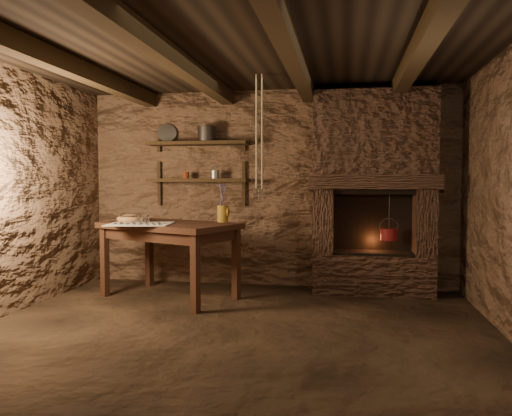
% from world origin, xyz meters
% --- Properties ---
extents(floor, '(4.50, 4.50, 0.00)m').
position_xyz_m(floor, '(0.00, 0.00, 0.00)').
color(floor, black).
rests_on(floor, ground).
extents(back_wall, '(4.50, 0.04, 2.40)m').
position_xyz_m(back_wall, '(0.00, 2.00, 1.20)').
color(back_wall, brown).
rests_on(back_wall, floor).
extents(front_wall, '(4.50, 0.04, 2.40)m').
position_xyz_m(front_wall, '(0.00, -2.00, 1.20)').
color(front_wall, brown).
rests_on(front_wall, floor).
extents(ceiling, '(4.50, 4.00, 0.04)m').
position_xyz_m(ceiling, '(0.00, 0.00, 2.40)').
color(ceiling, black).
rests_on(ceiling, back_wall).
extents(beam_far_left, '(0.14, 3.95, 0.16)m').
position_xyz_m(beam_far_left, '(-1.50, 0.00, 2.31)').
color(beam_far_left, black).
rests_on(beam_far_left, ceiling).
extents(beam_mid_left, '(0.14, 3.95, 0.16)m').
position_xyz_m(beam_mid_left, '(-0.50, 0.00, 2.31)').
color(beam_mid_left, black).
rests_on(beam_mid_left, ceiling).
extents(beam_mid_right, '(0.14, 3.95, 0.16)m').
position_xyz_m(beam_mid_right, '(0.50, 0.00, 2.31)').
color(beam_mid_right, black).
rests_on(beam_mid_right, ceiling).
extents(beam_far_right, '(0.14, 3.95, 0.16)m').
position_xyz_m(beam_far_right, '(1.50, 0.00, 2.31)').
color(beam_far_right, black).
rests_on(beam_far_right, ceiling).
extents(shelf_lower, '(1.25, 0.30, 0.04)m').
position_xyz_m(shelf_lower, '(-0.85, 1.84, 1.30)').
color(shelf_lower, black).
rests_on(shelf_lower, back_wall).
extents(shelf_upper, '(1.25, 0.30, 0.04)m').
position_xyz_m(shelf_upper, '(-0.85, 1.84, 1.75)').
color(shelf_upper, black).
rests_on(shelf_upper, back_wall).
extents(hearth, '(1.43, 0.51, 2.30)m').
position_xyz_m(hearth, '(1.25, 1.77, 1.23)').
color(hearth, '#3E291F').
rests_on(hearth, floor).
extents(work_table, '(1.66, 1.33, 0.83)m').
position_xyz_m(work_table, '(-0.96, 1.13, 0.45)').
color(work_table, black).
rests_on(work_table, floor).
extents(linen_cloth, '(0.71, 0.61, 0.01)m').
position_xyz_m(linen_cloth, '(-1.19, 0.87, 0.84)').
color(linen_cloth, beige).
rests_on(linen_cloth, work_table).
extents(pewter_cutlery_row, '(0.56, 0.29, 0.01)m').
position_xyz_m(pewter_cutlery_row, '(-1.19, 0.85, 0.85)').
color(pewter_cutlery_row, gray).
rests_on(pewter_cutlery_row, linen_cloth).
extents(drinking_glasses, '(0.21, 0.06, 0.08)m').
position_xyz_m(drinking_glasses, '(-1.17, 0.99, 0.88)').
color(drinking_glasses, silver).
rests_on(drinking_glasses, linen_cloth).
extents(stoneware_jug, '(0.15, 0.15, 0.43)m').
position_xyz_m(stoneware_jug, '(-0.41, 1.32, 1.02)').
color(stoneware_jug, '#A57620').
rests_on(stoneware_jug, work_table).
extents(wooden_bowl, '(0.37, 0.37, 0.10)m').
position_xyz_m(wooden_bowl, '(-1.44, 1.16, 0.87)').
color(wooden_bowl, olive).
rests_on(wooden_bowl, work_table).
extents(iron_stockpot, '(0.25, 0.25, 0.16)m').
position_xyz_m(iron_stockpot, '(-0.74, 1.84, 1.85)').
color(iron_stockpot, '#2B2926').
rests_on(iron_stockpot, shelf_upper).
extents(tin_pan, '(0.26, 0.17, 0.24)m').
position_xyz_m(tin_pan, '(-1.28, 1.94, 1.89)').
color(tin_pan, '#A4A39E').
rests_on(tin_pan, shelf_upper).
extents(small_kettle, '(0.15, 0.12, 0.15)m').
position_xyz_m(small_kettle, '(-0.63, 1.84, 1.37)').
color(small_kettle, '#A4A39E').
rests_on(small_kettle, shelf_lower).
extents(rusty_tin, '(0.10, 0.10, 0.08)m').
position_xyz_m(rusty_tin, '(-1.01, 1.84, 1.36)').
color(rusty_tin, '#5E2812').
rests_on(rusty_tin, shelf_lower).
extents(red_pot, '(0.25, 0.25, 0.54)m').
position_xyz_m(red_pot, '(1.42, 1.72, 0.70)').
color(red_pot, maroon).
rests_on(red_pot, hearth).
extents(hanging_ropes, '(0.08, 0.08, 1.20)m').
position_xyz_m(hanging_ropes, '(0.05, 1.05, 1.80)').
color(hanging_ropes, beige).
rests_on(hanging_ropes, ceiling).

